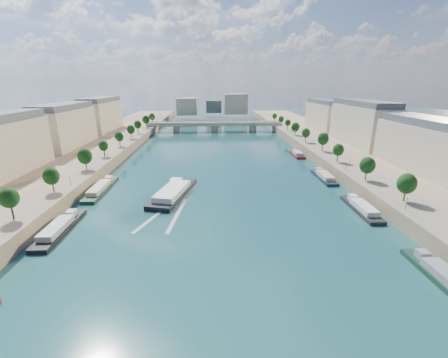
{
  "coord_description": "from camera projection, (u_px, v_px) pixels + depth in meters",
  "views": [
    {
      "loc": [
        -2.63,
        -31.64,
        39.89
      ],
      "look_at": [
        1.71,
        75.66,
        5.0
      ],
      "focal_mm": 24.0,
      "sensor_mm": 36.0,
      "label": 1
    }
  ],
  "objects": [
    {
      "name": "ground",
      "position": [
        218.0,
        173.0,
        137.52
      ],
      "size": [
        700.0,
        700.0,
        0.0
      ],
      "primitive_type": "plane",
      "color": "#0D3439",
      "rests_on": "ground"
    },
    {
      "name": "quay_left",
      "position": [
        58.0,
        170.0,
        133.98
      ],
      "size": [
        44.0,
        520.0,
        5.0
      ],
      "primitive_type": "cube",
      "color": "#9E8460",
      "rests_on": "ground"
    },
    {
      "name": "quay_right",
      "position": [
        372.0,
        166.0,
        139.52
      ],
      "size": [
        44.0,
        520.0,
        5.0
      ],
      "primitive_type": "cube",
      "color": "#9E8460",
      "rests_on": "ground"
    },
    {
      "name": "pave_left",
      "position": [
        91.0,
        164.0,
        133.77
      ],
      "size": [
        14.0,
        520.0,
        0.1
      ],
      "primitive_type": "cube",
      "color": "gray",
      "rests_on": "quay_left"
    },
    {
      "name": "pave_right",
      "position": [
        341.0,
        161.0,
        138.15
      ],
      "size": [
        14.0,
        520.0,
        0.1
      ],
      "primitive_type": "cube",
      "color": "gray",
      "rests_on": "quay_right"
    },
    {
      "name": "trees_left",
      "position": [
        95.0,
        151.0,
        134.07
      ],
      "size": [
        4.8,
        268.8,
        8.26
      ],
      "color": "#382B1E",
      "rests_on": "ground"
    },
    {
      "name": "trees_right",
      "position": [
        330.0,
        145.0,
        145.9
      ],
      "size": [
        4.8,
        268.8,
        8.26
      ],
      "color": "#382B1E",
      "rests_on": "ground"
    },
    {
      "name": "lamps_left",
      "position": [
        92.0,
        164.0,
        123.59
      ],
      "size": [
        0.36,
        200.36,
        4.28
      ],
      "color": "black",
      "rests_on": "ground"
    },
    {
      "name": "lamps_right",
      "position": [
        328.0,
        153.0,
        141.89
      ],
      "size": [
        0.36,
        200.36,
        4.28
      ],
      "color": "black",
      "rests_on": "ground"
    },
    {
      "name": "buildings_left",
      "position": [
        37.0,
        134.0,
        140.57
      ],
      "size": [
        16.0,
        226.0,
        23.2
      ],
      "color": "#BDAF91",
      "rests_on": "ground"
    },
    {
      "name": "buildings_right",
      "position": [
        390.0,
        132.0,
        147.11
      ],
      "size": [
        16.0,
        226.0,
        23.2
      ],
      "color": "#BDAF91",
      "rests_on": "ground"
    },
    {
      "name": "skyline",
      "position": [
        217.0,
        105.0,
        341.72
      ],
      "size": [
        79.0,
        42.0,
        22.0
      ],
      "color": "#BDAF91",
      "rests_on": "ground"
    },
    {
      "name": "bridge",
      "position": [
        215.0,
        125.0,
        251.74
      ],
      "size": [
        112.0,
        12.0,
        8.15
      ],
      "color": "#C1B79E",
      "rests_on": "ground"
    },
    {
      "name": "tour_barge",
      "position": [
        173.0,
        192.0,
        109.86
      ],
      "size": [
        15.87,
        32.2,
        4.2
      ],
      "rotation": [
        0.0,
        0.0,
        -0.24
      ],
      "color": "black",
      "rests_on": "ground"
    },
    {
      "name": "wake",
      "position": [
        167.0,
        214.0,
        94.53
      ],
      "size": [
        13.6,
        25.97,
        0.04
      ],
      "color": "silver",
      "rests_on": "ground"
    },
    {
      "name": "moored_barges_left",
      "position": [
        30.0,
        258.0,
        69.81
      ],
      "size": [
        5.0,
        127.13,
        3.6
      ],
      "color": "#1C233E",
      "rests_on": "ground"
    },
    {
      "name": "moored_barges_right",
      "position": [
        368.0,
        214.0,
        92.71
      ],
      "size": [
        5.0,
        166.68,
        3.6
      ],
      "color": "black",
      "rests_on": "ground"
    }
  ]
}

